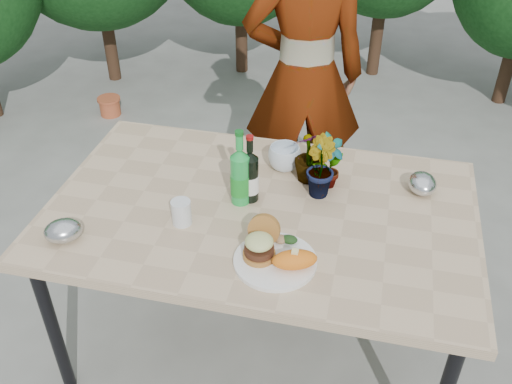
% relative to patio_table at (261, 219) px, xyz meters
% --- Properties ---
extents(ground, '(80.00, 80.00, 0.00)m').
position_rel_patio_table_xyz_m(ground, '(0.00, 0.00, -0.69)').
color(ground, slate).
rests_on(ground, ground).
extents(patio_table, '(1.60, 1.00, 0.75)m').
position_rel_patio_table_xyz_m(patio_table, '(0.00, 0.00, 0.00)').
color(patio_table, tan).
rests_on(patio_table, ground).
extents(dinner_plate, '(0.28, 0.28, 0.01)m').
position_rel_patio_table_xyz_m(dinner_plate, '(0.11, -0.28, 0.06)').
color(dinner_plate, white).
rests_on(dinner_plate, patio_table).
extents(burger_stack, '(0.11, 0.16, 0.11)m').
position_rel_patio_table_xyz_m(burger_stack, '(0.06, -0.26, 0.12)').
color(burger_stack, '#B7722D').
rests_on(burger_stack, dinner_plate).
extents(sweet_potato, '(0.17, 0.12, 0.06)m').
position_rel_patio_table_xyz_m(sweet_potato, '(0.18, -0.30, 0.10)').
color(sweet_potato, orange).
rests_on(sweet_potato, dinner_plate).
extents(grilled_veg, '(0.08, 0.05, 0.03)m').
position_rel_patio_table_xyz_m(grilled_veg, '(0.13, -0.19, 0.09)').
color(grilled_veg, olive).
rests_on(grilled_veg, dinner_plate).
extents(wine_bottle, '(0.07, 0.07, 0.28)m').
position_rel_patio_table_xyz_m(wine_bottle, '(-0.05, 0.05, 0.16)').
color(wine_bottle, black).
rests_on(wine_bottle, patio_table).
extents(sparkling_water, '(0.07, 0.07, 0.31)m').
position_rel_patio_table_xyz_m(sparkling_water, '(-0.08, 0.02, 0.17)').
color(sparkling_water, green).
rests_on(sparkling_water, patio_table).
extents(plastic_cup, '(0.07, 0.07, 0.09)m').
position_rel_patio_table_xyz_m(plastic_cup, '(-0.26, -0.15, 0.10)').
color(plastic_cup, silver).
rests_on(plastic_cup, patio_table).
extents(seedling_left, '(0.14, 0.14, 0.23)m').
position_rel_patio_table_xyz_m(seedling_left, '(0.23, 0.20, 0.17)').
color(seedling_left, '#23521C').
rests_on(seedling_left, patio_table).
extents(seedling_mid, '(0.16, 0.17, 0.24)m').
position_rel_patio_table_xyz_m(seedling_mid, '(0.19, 0.15, 0.18)').
color(seedling_mid, '#22521C').
rests_on(seedling_mid, patio_table).
extents(seedling_right, '(0.17, 0.17, 0.22)m').
position_rel_patio_table_xyz_m(seedling_right, '(0.14, 0.23, 0.17)').
color(seedling_right, '#29531C').
rests_on(seedling_right, patio_table).
extents(blue_bowl, '(0.16, 0.16, 0.10)m').
position_rel_patio_table_xyz_m(blue_bowl, '(0.04, 0.28, 0.11)').
color(blue_bowl, silver).
rests_on(blue_bowl, patio_table).
extents(foil_packet_left, '(0.17, 0.16, 0.08)m').
position_rel_patio_table_xyz_m(foil_packet_left, '(-0.63, -0.33, 0.10)').
color(foil_packet_left, '#ADB0B4').
rests_on(foil_packet_left, patio_table).
extents(foil_packet_right, '(0.13, 0.15, 0.08)m').
position_rel_patio_table_xyz_m(foil_packet_right, '(0.59, 0.24, 0.10)').
color(foil_packet_right, silver).
rests_on(foil_packet_right, patio_table).
extents(person, '(0.70, 0.54, 1.69)m').
position_rel_patio_table_xyz_m(person, '(0.00, 0.97, 0.15)').
color(person, '#925B49').
rests_on(person, ground).
extents(terracotta_pot, '(0.17, 0.17, 0.14)m').
position_rel_patio_table_xyz_m(terracotta_pot, '(-1.56, 1.80, -0.62)').
color(terracotta_pot, '#B6512E').
rests_on(terracotta_pot, ground).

